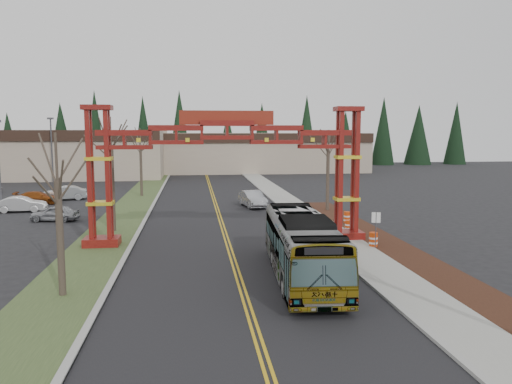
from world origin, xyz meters
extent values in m
plane|color=black|center=(0.00, 0.00, 0.00)|extent=(200.00, 200.00, 0.00)
cube|color=black|center=(0.00, 25.00, 0.01)|extent=(12.00, 110.00, 0.02)
cube|color=gold|center=(-0.12, 25.00, 0.03)|extent=(0.12, 100.00, 0.01)
cube|color=gold|center=(0.12, 25.00, 0.03)|extent=(0.12, 100.00, 0.01)
cube|color=#9D9D98|center=(6.15, 25.00, 0.07)|extent=(0.30, 110.00, 0.15)
cube|color=gray|center=(7.60, 25.00, 0.08)|extent=(2.60, 110.00, 0.14)
cube|color=black|center=(10.20, 10.00, 0.06)|extent=(2.60, 50.00, 0.12)
cube|color=#364B25|center=(-8.00, 25.00, 0.04)|extent=(4.00, 110.00, 0.08)
cube|color=#9D9D98|center=(-6.15, 25.00, 0.07)|extent=(0.30, 110.00, 0.15)
cube|color=#5F0C0D|center=(-8.00, 18.00, 0.30)|extent=(2.20, 1.60, 0.60)
cube|color=#5F0C0D|center=(-8.55, 17.65, 4.60)|extent=(0.28, 0.28, 8.00)
cube|color=#5F0C0D|center=(-7.45, 17.65, 4.60)|extent=(0.28, 0.28, 8.00)
cube|color=#5F0C0D|center=(-8.55, 18.35, 4.60)|extent=(0.28, 0.28, 8.00)
cube|color=#5F0C0D|center=(-7.45, 18.35, 4.60)|extent=(0.28, 0.28, 8.00)
cube|color=yellow|center=(-8.00, 18.00, 2.80)|extent=(1.60, 1.10, 0.22)
cube|color=yellow|center=(-8.00, 18.00, 5.60)|extent=(1.60, 1.10, 0.22)
cube|color=#5F0C0D|center=(-8.00, 18.00, 8.75)|extent=(1.80, 1.20, 0.30)
cube|color=#5F0C0D|center=(8.00, 18.00, 0.30)|extent=(2.20, 1.60, 0.60)
cube|color=#5F0C0D|center=(7.45, 17.65, 4.60)|extent=(0.28, 0.28, 8.00)
cube|color=#5F0C0D|center=(8.55, 17.65, 4.60)|extent=(0.28, 0.28, 8.00)
cube|color=#5F0C0D|center=(7.45, 18.35, 4.60)|extent=(0.28, 0.28, 8.00)
cube|color=#5F0C0D|center=(8.55, 18.35, 4.60)|extent=(0.28, 0.28, 8.00)
cube|color=yellow|center=(8.00, 18.00, 2.80)|extent=(1.60, 1.10, 0.22)
cube|color=yellow|center=(8.00, 18.00, 5.60)|extent=(1.60, 1.10, 0.22)
cube|color=#5F0C0D|center=(8.00, 18.00, 8.75)|extent=(1.80, 1.20, 0.30)
cube|color=#5F0C0D|center=(0.00, 18.00, 7.50)|extent=(16.00, 0.90, 1.00)
cube|color=#5F0C0D|center=(0.00, 18.00, 6.60)|extent=(16.00, 0.90, 0.60)
cube|color=maroon|center=(0.00, 18.00, 8.15)|extent=(6.00, 0.25, 0.90)
cube|color=tan|center=(-30.00, 72.00, 3.75)|extent=(46.00, 22.00, 7.50)
cube|color=tan|center=(10.00, 80.00, 3.50)|extent=(38.00, 20.00, 7.00)
cube|color=black|center=(10.00, 69.90, 6.20)|extent=(38.00, 0.40, 1.60)
cone|color=black|center=(-38.00, 92.00, 6.50)|extent=(5.60, 5.60, 13.00)
cylinder|color=#382D26|center=(-38.00, 92.00, 0.80)|extent=(0.80, 0.80, 1.60)
cone|color=black|center=(-29.50, 92.00, 6.50)|extent=(5.60, 5.60, 13.00)
cylinder|color=#382D26|center=(-29.50, 92.00, 0.80)|extent=(0.80, 0.80, 1.60)
cone|color=black|center=(-21.00, 92.00, 6.50)|extent=(5.60, 5.60, 13.00)
cylinder|color=#382D26|center=(-21.00, 92.00, 0.80)|extent=(0.80, 0.80, 1.60)
cone|color=black|center=(-12.50, 92.00, 6.50)|extent=(5.60, 5.60, 13.00)
cylinder|color=#382D26|center=(-12.50, 92.00, 0.80)|extent=(0.80, 0.80, 1.60)
cone|color=black|center=(-4.00, 92.00, 6.50)|extent=(5.60, 5.60, 13.00)
cylinder|color=#382D26|center=(-4.00, 92.00, 0.80)|extent=(0.80, 0.80, 1.60)
cone|color=black|center=(4.50, 92.00, 6.50)|extent=(5.60, 5.60, 13.00)
cylinder|color=#382D26|center=(4.50, 92.00, 0.80)|extent=(0.80, 0.80, 1.60)
cone|color=black|center=(13.00, 92.00, 6.50)|extent=(5.60, 5.60, 13.00)
cylinder|color=#382D26|center=(13.00, 92.00, 0.80)|extent=(0.80, 0.80, 1.60)
cone|color=black|center=(21.50, 92.00, 6.50)|extent=(5.60, 5.60, 13.00)
cylinder|color=#382D26|center=(21.50, 92.00, 0.80)|extent=(0.80, 0.80, 1.60)
cone|color=black|center=(30.00, 92.00, 6.50)|extent=(5.60, 5.60, 13.00)
cylinder|color=#382D26|center=(30.00, 92.00, 0.80)|extent=(0.80, 0.80, 1.60)
cone|color=black|center=(38.50, 92.00, 6.50)|extent=(5.60, 5.60, 13.00)
cylinder|color=#382D26|center=(38.50, 92.00, 0.80)|extent=(0.80, 0.80, 1.60)
cone|color=black|center=(47.00, 92.00, 6.50)|extent=(5.60, 5.60, 13.00)
cylinder|color=#382D26|center=(47.00, 92.00, 0.80)|extent=(0.80, 0.80, 1.60)
cone|color=black|center=(55.50, 92.00, 6.50)|extent=(5.60, 5.60, 13.00)
cylinder|color=#382D26|center=(55.50, 92.00, 0.80)|extent=(0.80, 0.80, 1.60)
imported|color=#A1A3A9|center=(3.14, 9.71, 1.60)|extent=(3.43, 11.64, 3.20)
imported|color=#A5A8AD|center=(3.49, 33.49, 0.79)|extent=(2.51, 5.01, 1.58)
imported|color=#9C9FA4|center=(-13.45, 27.84, 0.65)|extent=(3.99, 2.10, 1.29)
imported|color=white|center=(-17.74, 33.10, 0.71)|extent=(4.41, 1.83, 1.42)
imported|color=#914114|center=(-17.73, 38.05, 0.65)|extent=(4.61, 2.22, 1.30)
imported|color=silver|center=(-15.88, 40.86, 0.75)|extent=(4.82, 2.56, 1.51)
cylinder|color=#382D26|center=(-8.00, 8.25, 2.59)|extent=(0.31, 0.31, 5.17)
cylinder|color=#382D26|center=(-8.00, 8.25, 6.16)|extent=(0.12, 0.12, 2.16)
cylinder|color=#382D26|center=(-8.00, 22.82, 3.12)|extent=(0.32, 0.32, 6.25)
cylinder|color=#382D26|center=(-8.00, 22.82, 7.24)|extent=(0.12, 0.12, 2.19)
cylinder|color=#382D26|center=(-8.00, 43.04, 2.87)|extent=(0.29, 0.29, 5.74)
cylinder|color=#382D26|center=(-8.00, 43.04, 6.66)|extent=(0.11, 0.11, 2.02)
cylinder|color=#382D26|center=(10.00, 30.04, 2.71)|extent=(0.31, 0.31, 5.42)
cylinder|color=#382D26|center=(10.00, 30.04, 6.39)|extent=(0.12, 0.12, 2.12)
cylinder|color=#3F3F44|center=(-21.89, 59.31, 4.50)|extent=(0.20, 0.20, 9.01)
cube|color=#3F3F44|center=(-21.89, 59.31, 9.11)|extent=(0.80, 0.40, 0.25)
cylinder|color=#3F3F44|center=(8.93, 14.96, 1.17)|extent=(0.06, 0.06, 2.35)
cube|color=white|center=(8.93, 14.96, 2.03)|extent=(0.53, 0.18, 0.64)
cylinder|color=#CB3B0B|center=(8.96, 15.40, 0.50)|extent=(0.52, 0.52, 1.01)
cylinder|color=white|center=(8.96, 15.40, 0.65)|extent=(0.54, 0.54, 0.12)
cylinder|color=white|center=(8.96, 15.40, 0.35)|extent=(0.54, 0.54, 0.12)
cylinder|color=#CB3B0B|center=(8.91, 20.36, 0.44)|extent=(0.46, 0.46, 0.88)
cylinder|color=white|center=(8.91, 20.36, 0.57)|extent=(0.48, 0.48, 0.11)
cylinder|color=white|center=(8.91, 20.36, 0.31)|extent=(0.48, 0.48, 0.11)
cylinder|color=#CB3B0B|center=(9.82, 23.48, 0.50)|extent=(0.52, 0.52, 1.00)
cylinder|color=white|center=(9.82, 23.48, 0.65)|extent=(0.54, 0.54, 0.12)
cylinder|color=white|center=(9.82, 23.48, 0.35)|extent=(0.54, 0.54, 0.12)
camera|label=1|loc=(-2.17, -14.06, 7.27)|focal=35.00mm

